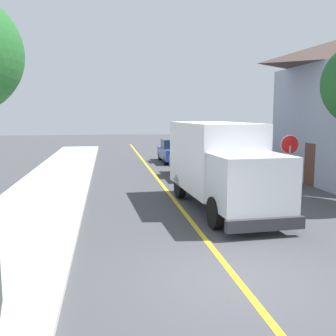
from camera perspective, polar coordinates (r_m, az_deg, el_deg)
name	(u,v)px	position (r m, az deg, el deg)	size (l,w,h in m)	color
ground_plane	(237,279)	(8.87, 10.01, -15.70)	(120.00, 120.00, 0.00)	#424247
sidewalk_curb	(16,232)	(12.47, -21.27, -8.75)	(3.60, 60.00, 0.15)	#ADAAA3
centre_line_yellow	(167,190)	(18.23, -0.21, -3.26)	(0.16, 56.00, 0.01)	gold
box_truck	(220,161)	(14.74, 7.61, 0.95)	(2.82, 7.31, 3.20)	white
parked_car_near	(190,163)	(22.10, 3.26, 0.77)	(1.89, 4.44, 1.67)	#4C564C
parked_car_mid	(173,151)	(28.84, 0.76, 2.45)	(1.82, 4.41, 1.67)	#2D4793
parked_van_across	(242,160)	(23.63, 10.70, 1.11)	(1.82, 4.41, 1.67)	silver
stop_sign	(290,154)	(17.32, 17.33, 1.98)	(0.80, 0.10, 2.65)	gray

